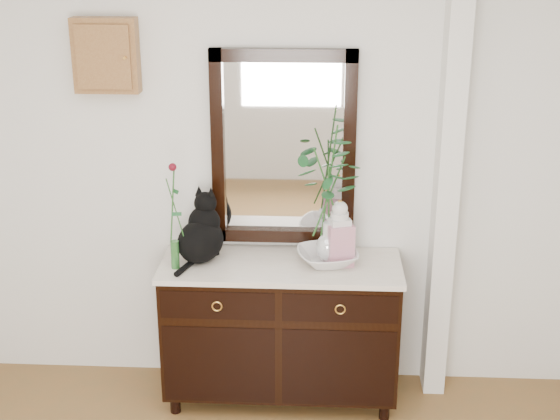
# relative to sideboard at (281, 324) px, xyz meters

# --- Properties ---
(wall_back) EXTENTS (3.60, 0.04, 2.70)m
(wall_back) POSITION_rel_sideboard_xyz_m (-0.10, 0.25, 0.88)
(wall_back) COLOR silver
(wall_back) RESTS_ON ground
(pilaster) EXTENTS (0.12, 0.20, 2.70)m
(pilaster) POSITION_rel_sideboard_xyz_m (0.90, 0.17, 0.88)
(pilaster) COLOR silver
(pilaster) RESTS_ON ground
(sideboard) EXTENTS (1.33, 0.52, 0.82)m
(sideboard) POSITION_rel_sideboard_xyz_m (0.00, 0.00, 0.00)
(sideboard) COLOR black
(sideboard) RESTS_ON ground
(wall_mirror) EXTENTS (0.80, 0.06, 1.10)m
(wall_mirror) POSITION_rel_sideboard_xyz_m (-0.00, 0.24, 0.97)
(wall_mirror) COLOR black
(wall_mirror) RESTS_ON wall_back
(key_cabinet) EXTENTS (0.35, 0.10, 0.40)m
(key_cabinet) POSITION_rel_sideboard_xyz_m (-0.95, 0.21, 1.48)
(key_cabinet) COLOR brown
(key_cabinet) RESTS_ON wall_back
(cat) EXTENTS (0.36, 0.40, 0.39)m
(cat) POSITION_rel_sideboard_xyz_m (-0.45, 0.02, 0.57)
(cat) COLOR black
(cat) RESTS_ON sideboard
(lotus_bowl) EXTENTS (0.40, 0.40, 0.08)m
(lotus_bowl) POSITION_rel_sideboard_xyz_m (0.26, 0.01, 0.42)
(lotus_bowl) COLOR silver
(lotus_bowl) RESTS_ON sideboard
(vase_branches) EXTENTS (0.45, 0.45, 0.78)m
(vase_branches) POSITION_rel_sideboard_xyz_m (0.26, 0.01, 0.79)
(vase_branches) COLOR silver
(vase_branches) RESTS_ON lotus_bowl
(bud_vase_rose) EXTENTS (0.09, 0.09, 0.61)m
(bud_vase_rose) POSITION_rel_sideboard_xyz_m (-0.57, -0.09, 0.68)
(bud_vase_rose) COLOR #2C662B
(bud_vase_rose) RESTS_ON sideboard
(ginger_jar) EXTENTS (0.17, 0.17, 0.38)m
(ginger_jar) POSITION_rel_sideboard_xyz_m (0.32, 0.01, 0.56)
(ginger_jar) COLOR silver
(ginger_jar) RESTS_ON sideboard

